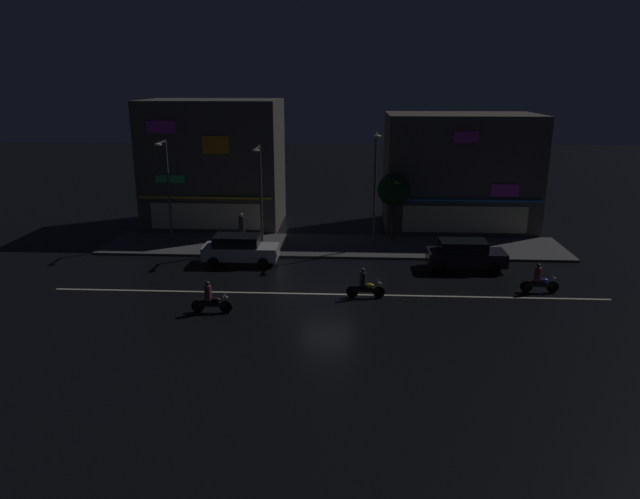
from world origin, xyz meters
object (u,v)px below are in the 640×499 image
motorcycle_opposite_lane (365,285)px  pedestrian_on_sidewalk (242,227)px  streetlamp_west (167,182)px  motorcycle_lead (210,299)px  traffic_cone (447,260)px  streetlamp_mid (260,188)px  motorcycle_following (539,280)px  streetlamp_east (375,181)px  parked_car_near_kerb (240,249)px  parked_car_trailing (465,254)px

motorcycle_opposite_lane → pedestrian_on_sidewalk: bearing=-52.6°
streetlamp_west → motorcycle_lead: 12.88m
motorcycle_opposite_lane → traffic_cone: bearing=-132.3°
traffic_cone → streetlamp_mid: bearing=167.6°
motorcycle_lead → motorcycle_following: size_ratio=1.00×
traffic_cone → streetlamp_east: bearing=147.8°
pedestrian_on_sidewalk → traffic_cone: 13.49m
pedestrian_on_sidewalk → streetlamp_west: bearing=-119.4°
parked_car_near_kerb → motorcycle_following: 16.33m
motorcycle_lead → traffic_cone: size_ratio=3.45×
streetlamp_west → motorcycle_following: 22.70m
streetlamp_east → traffic_cone: streetlamp_east is taller
streetlamp_east → motorcycle_opposite_lane: bearing=-95.0°
motorcycle_lead → motorcycle_opposite_lane: size_ratio=1.00×
streetlamp_west → parked_car_trailing: 18.80m
streetlamp_west → streetlamp_mid: streetlamp_west is taller
streetlamp_mid → motorcycle_opposite_lane: 10.67m
motorcycle_lead → motorcycle_opposite_lane: (7.08, 2.29, 0.00)m
motorcycle_lead → motorcycle_following: same height
streetlamp_mid → parked_car_trailing: streetlamp_mid is taller
motorcycle_opposite_lane → traffic_cone: motorcycle_opposite_lane is taller
pedestrian_on_sidewalk → motorcycle_lead: pedestrian_on_sidewalk is taller
parked_car_near_kerb → parked_car_trailing: (12.82, -0.41, 0.00)m
pedestrian_on_sidewalk → parked_car_trailing: 14.54m
streetlamp_mid → motorcycle_lead: 10.82m
parked_car_near_kerb → motorcycle_following: size_ratio=2.26×
streetlamp_mid → streetlamp_east: streetlamp_east is taller
parked_car_trailing → traffic_cone: size_ratio=7.82×
parked_car_near_kerb → traffic_cone: bearing=1.8°
motorcycle_lead → traffic_cone: motorcycle_lead is taller
parked_car_near_kerb → motorcycle_lead: (0.04, -7.45, -0.24)m
parked_car_near_kerb → motorcycle_opposite_lane: (7.11, -5.16, -0.24)m
motorcycle_lead → streetlamp_east: bearing=-131.4°
streetlamp_mid → streetlamp_east: bearing=1.3°
motorcycle_following → parked_car_trailing: bearing=134.8°
motorcycle_lead → traffic_cone: (11.94, 7.82, -0.36)m
streetlamp_west → parked_car_trailing: streetlamp_west is taller
streetlamp_mid → motorcycle_lead: bearing=-94.5°
streetlamp_mid → parked_car_near_kerb: bearing=-106.6°
pedestrian_on_sidewalk → motorcycle_following: size_ratio=0.93×
streetlamp_east → motorcycle_opposite_lane: (-0.72, -8.14, -3.75)m
traffic_cone → parked_car_near_kerb: bearing=-178.2°
streetlamp_west → pedestrian_on_sidewalk: bearing=12.2°
pedestrian_on_sidewalk → parked_car_near_kerb: pedestrian_on_sidewalk is taller
streetlamp_mid → parked_car_near_kerb: streetlamp_mid is taller
pedestrian_on_sidewalk → parked_car_near_kerb: size_ratio=0.41×
streetlamp_mid → parked_car_trailing: size_ratio=1.48×
motorcycle_following → pedestrian_on_sidewalk: bearing=156.8°
streetlamp_east → motorcycle_following: bearing=-40.9°
streetlamp_west → pedestrian_on_sidewalk: streetlamp_west is taller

